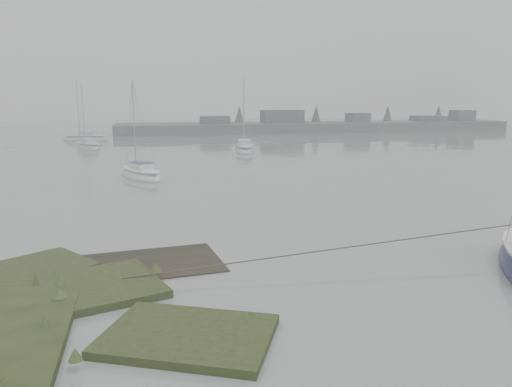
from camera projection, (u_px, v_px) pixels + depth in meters
The scene contains 6 objects.
ground at pixel (146, 162), 39.68m from camera, with size 160.00×160.00×0.00m, color gray.
far_shoreline at pixel (324, 126), 75.94m from camera, with size 60.00×8.00×4.15m.
sailboat_white at pixel (141, 175), 31.91m from camera, with size 3.45×4.96×6.70m.
sailboat_far_a at pixel (88, 147), 50.36m from camera, with size 3.62×5.07×6.87m.
sailboat_far_b at pixel (245, 149), 47.52m from camera, with size 2.40×5.48×7.48m.
sailboat_far_c at pixel (86, 139), 59.53m from camera, with size 5.61×2.81×7.57m.
Camera 1 is at (-0.29, -10.39, 5.06)m, focal length 35.00 mm.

